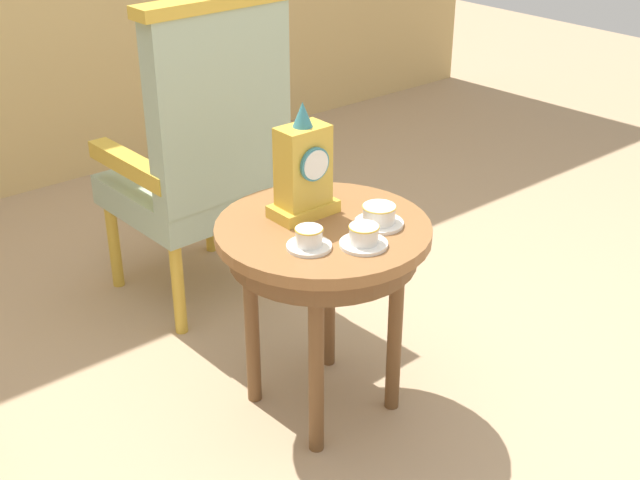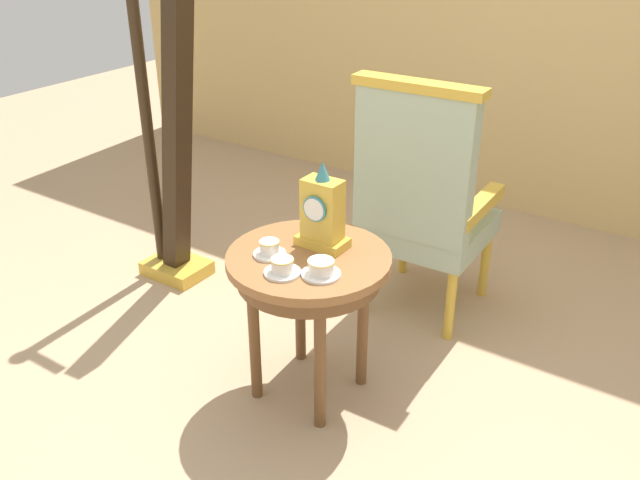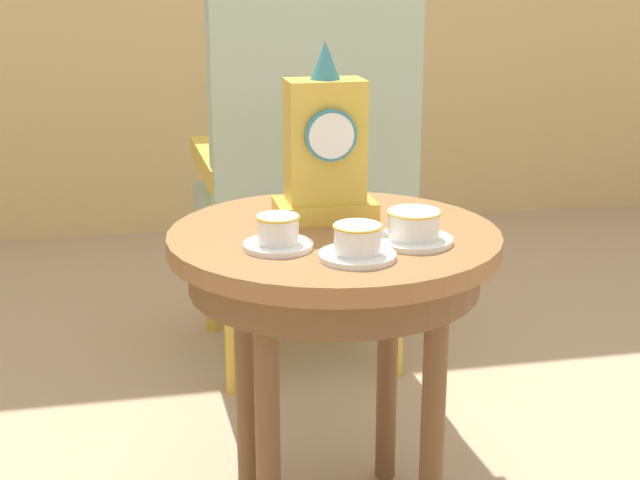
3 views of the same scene
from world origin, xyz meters
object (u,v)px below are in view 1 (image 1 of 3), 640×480
Objects in this scene: teacup_center at (379,216)px; mantel_clock at (303,171)px; teacup_left at (309,239)px; teacup_right at (364,237)px; side_table at (323,251)px; armchair at (204,151)px.

mantel_clock reaches higher than teacup_center.
teacup_left and teacup_right have the same top height.
teacup_right reaches higher than side_table.
side_table is 4.72× the size of teacup_right.
mantel_clock reaches higher than teacup_left.
mantel_clock is at bearing -97.65° from armchair.
mantel_clock is (0.12, 0.17, 0.11)m from teacup_left.
teacup_left is at bearing 175.81° from teacup_center.
armchair reaches higher than side_table.
teacup_left and teacup_center have the same top height.
side_table is at bearing -96.89° from armchair.
teacup_right is at bearing -34.76° from teacup_left.
armchair reaches higher than teacup_center.
teacup_right is at bearing -95.49° from armchair.
teacup_left is 0.11× the size of armchair.
teacup_center is at bearing -57.44° from mantel_clock.
armchair reaches higher than mantel_clock.
teacup_center is 0.42× the size of mantel_clock.
teacup_right is 0.94× the size of teacup_center.
mantel_clock is 0.29× the size of armchair.
teacup_right is at bearing -150.82° from teacup_center.
teacup_center reaches higher than side_table.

